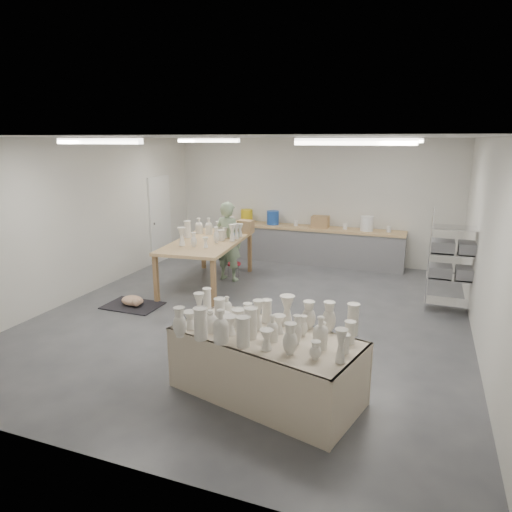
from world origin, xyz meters
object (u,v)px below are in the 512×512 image
at_px(drying_table, 265,361).
at_px(work_table, 212,239).
at_px(potter, 228,241).
at_px(red_stool, 234,265).

bearing_deg(drying_table, work_table, 138.41).
height_order(drying_table, potter, potter).
bearing_deg(drying_table, potter, 133.71).
bearing_deg(potter, work_table, 69.23).
distance_m(drying_table, potter, 4.68).
bearing_deg(potter, red_stool, -80.12).
bearing_deg(potter, drying_table, 129.04).
bearing_deg(red_stool, potter, -90.00).
distance_m(work_table, potter, 0.44).
relative_size(work_table, red_stool, 6.98).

